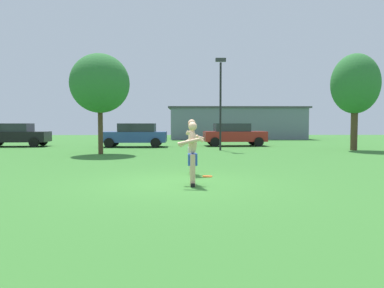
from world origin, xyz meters
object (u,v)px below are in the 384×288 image
player_with_cap (192,144)px  player_in_blue (192,152)px  car_black_near_post (15,134)px  tree_behind_players (355,84)px  lamp_post (221,94)px  tree_right_field (100,84)px  frisbee (207,176)px  car_blue_far_end (135,135)px  car_red_mid_lot (234,134)px

player_with_cap → player_in_blue: bearing=-90.9°
car_black_near_post → tree_behind_players: size_ratio=0.78×
lamp_post → tree_right_field: (-6.45, -2.37, 0.31)m
player_with_cap → car_black_near_post: 18.21m
lamp_post → frisbee: bearing=-97.6°
tree_right_field → tree_behind_players: bearing=9.2°
car_blue_far_end → tree_behind_players: size_ratio=0.76×
car_red_mid_lot → car_blue_far_end: (-6.79, -0.98, 0.00)m
frisbee → tree_right_field: tree_right_field is taller
car_blue_far_end → tree_behind_players: bearing=-14.0°
lamp_post → car_black_near_post: bearing=164.4°
tree_right_field → tree_behind_players: tree_behind_players is taller
player_in_blue → tree_behind_players: 15.78m
tree_behind_players → car_blue_far_end: bearing=166.0°
frisbee → car_black_near_post: size_ratio=0.07×
car_red_mid_lot → tree_right_field: size_ratio=0.85×
lamp_post → tree_behind_players: bearing=-0.3°
car_blue_far_end → frisbee: bearing=-73.9°
player_in_blue → car_blue_far_end: bearing=103.0°
car_red_mid_lot → car_black_near_post: bearing=-178.3°
player_with_cap → lamp_post: bearing=79.5°
car_blue_far_end → tree_right_field: bearing=-100.2°
player_in_blue → car_blue_far_end: 15.74m
car_black_near_post → lamp_post: bearing=-15.6°
frisbee → car_blue_far_end: car_blue_far_end is taller
car_red_mid_lot → player_in_blue: bearing=-101.3°
car_blue_far_end → lamp_post: 6.81m
tree_behind_players → frisbee: bearing=-131.4°
player_with_cap → car_blue_far_end: 13.80m
car_red_mid_lot → tree_right_field: (-7.81, -6.63, 2.80)m
car_black_near_post → car_blue_far_end: size_ratio=1.02×
tree_behind_players → lamp_post: bearing=179.7°
player_in_blue → lamp_post: lamp_post is taller
frisbee → tree_behind_players: tree_behind_players is taller
frisbee → car_blue_far_end: (-4.01, 13.88, 0.81)m
player_with_cap → car_red_mid_lot: bearing=77.3°
frisbee → car_blue_far_end: bearing=106.1°
player_with_cap → tree_right_field: 9.34m
player_with_cap → car_red_mid_lot: size_ratio=0.39×
car_red_mid_lot → player_with_cap: bearing=-102.7°
car_black_near_post → tree_right_field: size_ratio=0.85×
player_with_cap → car_red_mid_lot: 14.67m
frisbee → car_blue_far_end: size_ratio=0.07×
car_black_near_post → car_blue_far_end: 8.27m
car_blue_far_end → lamp_post: (5.43, -3.28, 2.49)m
player_with_cap → car_blue_far_end: (-3.56, 13.33, -0.13)m
player_with_cap → tree_behind_players: size_ratio=0.31×
car_black_near_post → player_in_blue: bearing=-53.4°
car_blue_far_end → car_red_mid_lot: bearing=8.2°
car_blue_far_end → tree_right_field: tree_right_field is taller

